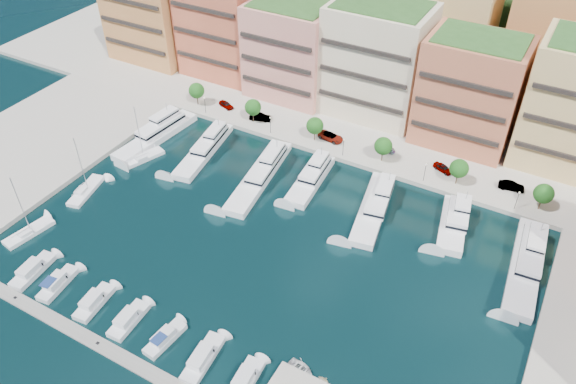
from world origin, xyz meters
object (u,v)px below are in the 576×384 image
tree_5 (544,194)px  yacht_5 (454,221)px  tree_1 (253,107)px  tender_1 (323,380)px  lamppost_4 (518,198)px  tender_0 (301,369)px  car_0 (226,105)px  yacht_6 (527,261)px  lamppost_0 (205,102)px  yacht_2 (262,172)px  lamppost_2 (343,145)px  car_2 (331,137)px  sailboat_0 (29,233)px  cruiser_0 (33,271)px  yacht_0 (158,133)px  lamppost_3 (425,169)px  cruiser_3 (128,320)px  car_5 (511,186)px  cruiser_4 (165,339)px  cruiser_5 (203,359)px  car_1 (260,117)px  cruiser_2 (94,302)px  sailboat_1 (86,191)px  car_3 (385,148)px  tree_0 (197,91)px  lamppost_1 (270,122)px  tree_2 (315,126)px  yacht_4 (375,205)px  yacht_1 (206,148)px  yacht_3 (312,176)px  tree_3 (383,146)px  tree_4 (459,169)px  cruiser_1 (58,284)px  sailboat_2 (143,158)px  car_4 (443,168)px

tree_5 → yacht_5: (-12.95, -11.50, -3.53)m
tree_1 → tender_1: bearing=-49.8°
lamppost_4 → tender_1: size_ratio=2.55×
tender_0 → car_0: size_ratio=0.98×
yacht_6 → car_0: (-74.05, 17.58, 0.52)m
lamppost_0 → yacht_2: size_ratio=0.16×
lamppost_2 → car_2: lamppost_2 is taller
sailboat_0 → cruiser_0: bearing=-37.4°
tender_1 → yacht_0: bearing=64.0°
lamppost_3 → cruiser_3: (-28.74, -55.78, -3.28)m
tender_0 → car_5: size_ratio=0.85×
cruiser_4 → cruiser_5: cruiser_4 is taller
car_1 → lamppost_0: bearing=86.6°
cruiser_2 → car_1: size_ratio=1.59×
lamppost_0 → sailboat_1: bearing=-96.5°
sailboat_0 → tender_0: (57.13, -0.75, 0.12)m
cruiser_5 → car_3: (3.82, 61.93, 1.11)m
tree_0 → yacht_6: bearing=-10.8°
lamppost_1 → tender_1: (38.36, -50.20, -3.39)m
tree_2 → yacht_4: size_ratio=0.26×
yacht_0 → yacht_1: size_ratio=1.05×
yacht_0 → cruiser_0: (8.11, -43.16, -0.66)m
cruiser_5 → tree_1: bearing=115.3°
yacht_1 → yacht_3: bearing=4.7°
yacht_0 → yacht_4: 52.52m
lamppost_0 → tender_1: (56.36, -50.20, -3.39)m
lamppost_0 → yacht_1: size_ratio=0.19×
tree_0 → tree_3: 48.00m
lamppost_0 → car_3: size_ratio=0.92×
tree_2 → lamppost_1: (-10.00, -2.30, -0.92)m
tree_4 → sailboat_1: bearing=-149.5°
yacht_5 → car_3: (-19.76, 15.34, 0.45)m
cruiser_0 → cruiser_3: size_ratio=1.14×
yacht_3 → car_1: size_ratio=3.48×
cruiser_1 → car_3: (33.38, 61.94, 1.09)m
yacht_6 → car_3: yacht_6 is taller
tree_1 → cruiser_1: 58.29m
tree_3 → cruiser_1: size_ratio=0.68×
car_2 → tree_5: bearing=-84.3°
car_0 → car_3: car_0 is taller
yacht_2 → yacht_3: bearing=21.0°
cruiser_2 → sailboat_0: sailboat_0 is taller
tree_3 → sailboat_2: (-45.55, -23.44, -4.43)m
tree_0 → lamppost_4: tree_0 is taller
tree_3 → cruiser_5: (-4.53, -58.10, -4.20)m
tree_5 → sailboat_2: sailboat_2 is taller
lamppost_1 → lamppost_3: (36.00, 0.00, 0.00)m
tree_4 → yacht_3: 29.22m
lamppost_4 → car_4: lamppost_4 is taller
tree_3 → sailboat_0: (-48.32, -51.75, -4.43)m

